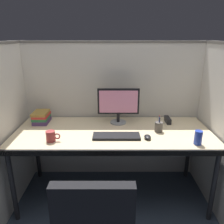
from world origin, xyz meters
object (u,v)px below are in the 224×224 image
object	(u,v)px
soda_can	(197,137)
desk	(112,136)
red_stapler	(167,120)
coffee_mug	(50,136)
book_stack	(40,117)
keyboard_main	(115,136)
computer_mouse	(147,137)
monitor_center	(117,103)
pen_cup	(158,127)

from	to	relation	value
soda_can	desk	bearing A→B (deg)	159.92
red_stapler	coffee_mug	size ratio (longest dim) A/B	1.19
book_stack	coffee_mug	size ratio (longest dim) A/B	1.73
keyboard_main	book_stack	bearing A→B (deg)	154.88
computer_mouse	red_stapler	bearing A→B (deg)	55.68
monitor_center	keyboard_main	world-z (taller)	monitor_center
computer_mouse	soda_can	world-z (taller)	soda_can
desk	coffee_mug	xyz separation A→B (m)	(-0.54, -0.21, 0.10)
computer_mouse	coffee_mug	size ratio (longest dim) A/B	0.76
keyboard_main	book_stack	distance (m)	0.88
computer_mouse	pen_cup	bearing A→B (deg)	51.31
computer_mouse	book_stack	distance (m)	1.15
soda_can	red_stapler	bearing A→B (deg)	104.94
computer_mouse	red_stapler	distance (m)	0.49
keyboard_main	book_stack	xyz separation A→B (m)	(-0.79, 0.37, 0.05)
book_stack	red_stapler	xyz separation A→B (m)	(1.35, -0.00, -0.03)
monitor_center	book_stack	xyz separation A→B (m)	(-0.82, 0.01, -0.16)
desk	monitor_center	world-z (taller)	monitor_center
red_stapler	soda_can	bearing A→B (deg)	-75.06
computer_mouse	book_stack	world-z (taller)	book_stack
desk	book_stack	distance (m)	0.81
pen_cup	soda_can	world-z (taller)	pen_cup
computer_mouse	red_stapler	xyz separation A→B (m)	(0.28, 0.40, 0.01)
monitor_center	keyboard_main	xyz separation A→B (m)	(-0.03, -0.36, -0.20)
pen_cup	red_stapler	distance (m)	0.28
computer_mouse	soda_can	distance (m)	0.43
book_stack	coffee_mug	distance (m)	0.50
monitor_center	coffee_mug	world-z (taller)	monitor_center
desk	pen_cup	world-z (taller)	pen_cup
keyboard_main	red_stapler	bearing A→B (deg)	33.76
desk	pen_cup	size ratio (longest dim) A/B	11.80
keyboard_main	soda_can	xyz separation A→B (m)	(0.69, -0.14, 0.05)
monitor_center	pen_cup	world-z (taller)	monitor_center
keyboard_main	red_stapler	world-z (taller)	red_stapler
pen_cup	book_stack	bearing A→B (deg)	168.71
pen_cup	soda_can	bearing A→B (deg)	-43.86
red_stapler	monitor_center	bearing A→B (deg)	-178.57
desk	monitor_center	distance (m)	0.36
soda_can	red_stapler	distance (m)	0.53
pen_cup	computer_mouse	bearing A→B (deg)	-128.69
keyboard_main	pen_cup	bearing A→B (deg)	17.70
desk	coffee_mug	size ratio (longest dim) A/B	15.08
coffee_mug	computer_mouse	bearing A→B (deg)	3.24
soda_can	coffee_mug	bearing A→B (deg)	177.41
pen_cup	soda_can	xyz separation A→B (m)	(0.28, -0.27, 0.01)
coffee_mug	soda_can	bearing A→B (deg)	-2.59
computer_mouse	pen_cup	xyz separation A→B (m)	(0.13, 0.16, 0.03)
desk	keyboard_main	bearing A→B (deg)	-76.52
pen_cup	coffee_mug	world-z (taller)	pen_cup
red_stapler	coffee_mug	bearing A→B (deg)	-158.17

